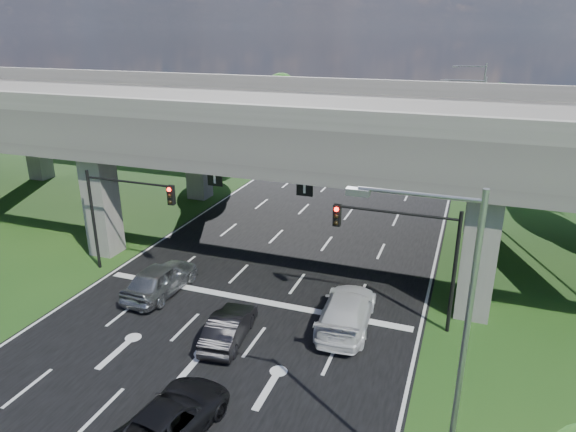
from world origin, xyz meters
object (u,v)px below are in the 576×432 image
Objects in this scene: streetlight_near at (449,339)px; car_dark at (229,327)px; signal_left at (122,206)px; car_silver at (161,279)px; streetlight_beyond at (477,104)px; car_white at (346,311)px; streetlight_far at (474,132)px; car_trailing at (170,420)px; signal_right at (407,244)px.

car_dark is at bearing 148.69° from streetlight_near.
car_dark is at bearing -26.37° from signal_left.
signal_left is 1.19× the size of car_silver.
streetlight_beyond is 37.89m from car_white.
streetlight_far and streetlight_beyond have the same top height.
car_dark is at bearing 28.71° from car_white.
streetlight_far reaches higher than signal_left.
car_dark is 6.00m from car_trailing.
streetlight_far is (17.92, 20.06, 1.66)m from signal_left.
streetlight_beyond is (0.00, 46.00, 0.00)m from streetlight_near.
signal_right is at bearing -156.41° from car_dark.
car_white is at bearing 118.28° from streetlight_near.
streetlight_near is 1.00× the size of streetlight_beyond.
car_silver is (-14.80, -21.52, -4.96)m from streetlight_far.
car_trailing is at bearing -106.13° from streetlight_far.
signal_left is at bearing -33.36° from car_dark.
streetlight_near and streetlight_beyond have the same top height.
car_silver is at bearing -47.45° from car_trailing.
signal_right is 0.60× the size of streetlight_beyond.
signal_left is 1.06× the size of car_white.
streetlight_near is at bearing 141.70° from car_dark.
car_silver is (-14.80, 8.48, -4.96)m from streetlight_near.
streetlight_far is (0.00, 30.00, 0.00)m from streetlight_near.
streetlight_far reaches higher than car_dark.
car_trailing is at bearing 89.38° from car_dark.
streetlight_far is at bearing 90.00° from streetlight_near.
car_white reaches higher than car_trailing.
car_dark is (5.39, -2.75, -0.16)m from car_silver.
signal_right is 0.60× the size of streetlight_far.
streetlight_beyond is 2.37× the size of car_dark.
signal_left is 0.60× the size of streetlight_near.
car_trailing is (0.67, -5.97, 0.01)m from car_dark.
signal_right and signal_left have the same top height.
car_dark is at bearing -149.42° from signal_right.
car_white is at bearing -177.07° from car_silver.
car_silver is (3.12, -1.47, -3.30)m from signal_left.
streetlight_beyond is at bearing 86.39° from signal_right.
streetlight_near is at bearing -90.00° from streetlight_far.
streetlight_near is 1.76× the size of car_white.
signal_right is 36.17m from streetlight_beyond.
signal_left is 1.42× the size of car_dark.
car_silver is at bearing -173.32° from signal_right.
streetlight_far reaches higher than car_silver.
car_silver is 0.88× the size of car_white.
car_trailing is (-6.47, -10.18, -3.45)m from signal_right.
car_silver is 10.62m from car_trailing.
car_dark is 0.74× the size of car_white.
streetlight_beyond reaches higher than car_silver.
car_trailing is at bearing -47.98° from signal_left.
signal_right is at bearing 0.00° from signal_left.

